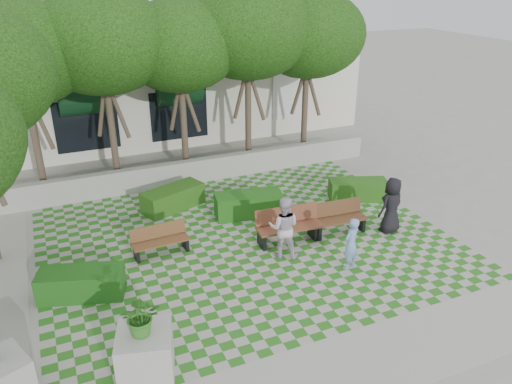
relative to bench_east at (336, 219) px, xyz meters
name	(u,v)px	position (x,y,z in m)	size (l,w,h in m)	color
ground	(261,259)	(-2.81, -0.50, -0.48)	(90.00, 90.00, 0.00)	gray
lawn	(248,242)	(-2.81, 0.50, -0.47)	(12.00, 12.00, 0.00)	#2B721E
sidewalk_south	(352,368)	(-2.81, -5.20, -0.47)	(16.00, 2.00, 0.01)	#9E9B93
retaining_wall	(196,171)	(-2.81, 5.70, -0.03)	(15.00, 0.36, 0.90)	#9E9B93
bench_east	(336,219)	(0.00, 0.00, 0.00)	(1.93, 0.75, 0.99)	#4E301A
bench_mid	(289,226)	(-1.61, 0.11, 0.03)	(2.07, 0.84, 1.06)	brown
bench_west	(160,241)	(-5.38, 0.95, -0.06)	(1.67, 0.63, 0.87)	brown
hedge_east	(358,190)	(2.06, 1.82, -0.12)	(2.04, 0.82, 0.72)	#215015
hedge_midright	(249,204)	(-2.05, 2.21, -0.09)	(2.23, 0.89, 0.78)	#1A5115
hedge_midleft	(173,198)	(-4.26, 3.73, -0.10)	(2.16, 0.86, 0.76)	#214E14
hedge_west	(81,283)	(-7.72, -0.30, -0.11)	(2.10, 0.84, 0.73)	#174B14
planter_front	(145,345)	(-6.79, -3.69, 0.31)	(1.33, 1.33, 1.93)	#9E9B93
planter_back	(1,380)	(-9.46, -3.25, 0.06)	(1.28, 1.28, 1.62)	#9E9B93
person_blue	(351,244)	(-0.74, -1.92, 0.29)	(0.56, 0.37, 1.54)	#769CD8
person_dark	(391,205)	(1.59, -0.63, 0.43)	(0.89, 0.58, 1.82)	black
person_white	(284,227)	(-2.15, -0.60, 0.45)	(0.90, 0.70, 1.86)	silver
tree_row	(137,50)	(-4.67, 5.45, 4.70)	(17.70, 13.40, 7.41)	#47382B
building	(166,78)	(-1.88, 13.57, 2.04)	(18.00, 8.92, 5.15)	silver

